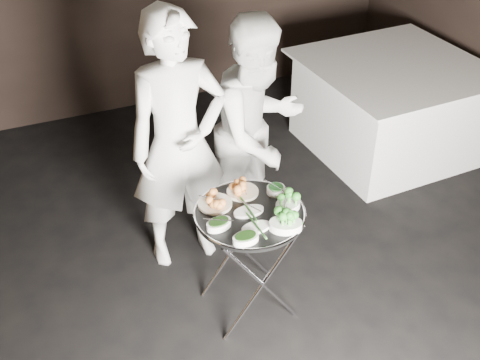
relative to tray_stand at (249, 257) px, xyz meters
name	(u,v)px	position (x,y,z in m)	size (l,w,h in m)	color
floor	(258,352)	(-0.10, -0.37, -0.47)	(6.00, 7.00, 0.05)	black
tray_stand	(249,257)	(0.00, 0.00, 0.00)	(0.54, 0.46, 0.79)	silver
serving_tray	(250,214)	(0.00, 0.00, 0.35)	(0.69, 0.69, 0.04)	black
potato_plate_a	(215,201)	(-0.17, 0.15, 0.40)	(0.21, 0.21, 0.08)	beige
potato_plate_b	(243,189)	(0.04, 0.20, 0.39)	(0.20, 0.20, 0.07)	beige
greens_bowl	(276,189)	(0.23, 0.12, 0.39)	(0.12, 0.12, 0.07)	silver
asparagus_plate_a	(249,210)	(-0.01, 0.00, 0.38)	(0.19, 0.11, 0.04)	silver
asparagus_plate_b	(256,227)	(-0.03, -0.15, 0.38)	(0.19, 0.11, 0.04)	silver
spinach_bowl_a	(219,223)	(-0.22, -0.06, 0.39)	(0.17, 0.13, 0.06)	silver
spinach_bowl_b	(246,238)	(-0.13, -0.24, 0.39)	(0.16, 0.11, 0.06)	silver
broccoli_bowl_a	(288,204)	(0.23, -0.05, 0.40)	(0.22, 0.19, 0.07)	silver
broccoli_bowl_b	(286,224)	(0.13, -0.22, 0.40)	(0.23, 0.20, 0.08)	silver
serving_utensils	(248,199)	(0.02, 0.07, 0.41)	(0.57, 0.43, 0.01)	silver
waiter_left	(179,144)	(-0.21, 0.70, 0.50)	(0.69, 0.45, 1.89)	silver
waiter_right	(259,132)	(0.40, 0.76, 0.43)	(0.85, 0.66, 1.74)	silver
dining_table	(390,107)	(2.02, 1.35, -0.01)	(1.50, 1.50, 0.86)	white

